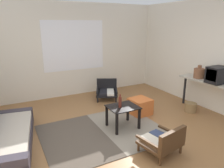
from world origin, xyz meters
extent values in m
plane|color=olive|center=(0.00, 0.00, 0.00)|extent=(7.80, 7.80, 0.00)
cube|color=silver|center=(0.00, 3.06, 1.35)|extent=(5.60, 0.12, 2.70)
cube|color=white|center=(0.00, 3.00, 1.48)|extent=(1.82, 0.01, 1.43)
cube|color=silver|center=(2.66, 0.30, 1.35)|extent=(0.12, 6.60, 2.70)
cube|color=#4C4238|center=(-0.89, 0.45, 0.01)|extent=(1.19, 1.82, 0.01)
cube|color=gray|center=(0.30, 0.45, 0.01)|extent=(1.19, 1.82, 0.01)
cube|color=#38333D|center=(-2.00, 0.79, 0.11)|extent=(1.10, 2.06, 0.21)
cube|color=#B2A899|center=(-1.97, 0.79, 0.26)|extent=(0.97, 1.87, 0.10)
cube|color=#38333D|center=(-1.85, 1.67, 0.16)|extent=(0.80, 0.31, 0.32)
cube|color=black|center=(0.15, 0.45, 0.46)|extent=(0.60, 0.52, 0.02)
cube|color=black|center=(-0.11, 0.67, 0.23)|extent=(0.04, 0.04, 0.45)
cube|color=black|center=(0.42, 0.67, 0.23)|extent=(0.04, 0.04, 0.45)
cube|color=black|center=(-0.11, 0.23, 0.23)|extent=(0.04, 0.04, 0.45)
cube|color=black|center=(0.42, 0.23, 0.23)|extent=(0.04, 0.04, 0.45)
cylinder|color=black|center=(0.74, 1.80, 0.07)|extent=(0.04, 0.04, 0.14)
cylinder|color=black|center=(0.28, 2.02, 0.07)|extent=(0.04, 0.04, 0.14)
cylinder|color=black|center=(0.97, 2.27, 0.07)|extent=(0.04, 0.04, 0.14)
cylinder|color=black|center=(0.51, 2.49, 0.07)|extent=(0.04, 0.04, 0.14)
cube|color=black|center=(0.63, 2.14, 0.17)|extent=(0.79, 0.80, 0.05)
cube|color=silver|center=(0.71, 2.08, 0.22)|extent=(0.41, 0.57, 0.06)
cube|color=black|center=(0.53, 2.17, 0.22)|extent=(0.41, 0.57, 0.06)
cube|color=black|center=(0.75, 2.39, 0.37)|extent=(0.56, 0.32, 0.35)
cube|color=black|center=(0.87, 2.02, 0.28)|extent=(0.30, 0.56, 0.04)
cube|color=black|center=(0.38, 2.26, 0.28)|extent=(0.30, 0.56, 0.04)
cylinder|color=#472D19|center=(-0.05, -0.42, 0.08)|extent=(0.04, 0.04, 0.15)
cylinder|color=#472D19|center=(0.47, -0.33, 0.08)|extent=(0.04, 0.04, 0.15)
cylinder|color=#472D19|center=(0.03, -0.88, 0.08)|extent=(0.04, 0.04, 0.15)
cylinder|color=#472D19|center=(0.55, -0.79, 0.08)|extent=(0.04, 0.04, 0.15)
cube|color=#472D19|center=(0.25, -0.60, 0.18)|extent=(0.69, 0.64, 0.05)
cube|color=beige|center=(0.14, -0.60, 0.23)|extent=(0.28, 0.51, 0.06)
cube|color=#2D3856|center=(0.35, -0.57, 0.23)|extent=(0.28, 0.51, 0.06)
cube|color=#472D19|center=(0.29, -0.84, 0.36)|extent=(0.61, 0.17, 0.31)
cube|color=#472D19|center=(-0.03, -0.65, 0.29)|extent=(0.14, 0.55, 0.04)
cube|color=#472D19|center=(0.53, -0.55, 0.29)|extent=(0.14, 0.55, 0.04)
cube|color=#D1662D|center=(0.88, 0.86, 0.19)|extent=(0.50, 0.50, 0.38)
cube|color=#B2AD9E|center=(2.34, 0.20, 0.78)|extent=(0.39, 1.49, 0.04)
cylinder|color=black|center=(2.34, 0.88, 0.38)|extent=(0.06, 0.06, 0.76)
cube|color=black|center=(2.34, -0.03, 0.99)|extent=(0.46, 0.34, 0.37)
cube|color=black|center=(2.12, -0.03, 1.01)|extent=(0.01, 0.27, 0.26)
cylinder|color=brown|center=(2.34, 0.48, 0.92)|extent=(0.25, 0.25, 0.24)
cylinder|color=brown|center=(2.34, 0.48, 1.08)|extent=(0.09, 0.09, 0.08)
cylinder|color=#5B2319|center=(0.08, 0.45, 0.58)|extent=(0.07, 0.07, 0.21)
cylinder|color=#5B2319|center=(0.08, 0.45, 0.72)|extent=(0.03, 0.03, 0.06)
cylinder|color=olive|center=(2.06, 0.38, 0.11)|extent=(0.28, 0.28, 0.23)
camera|label=1|loc=(-1.91, -2.98, 2.10)|focal=33.66mm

